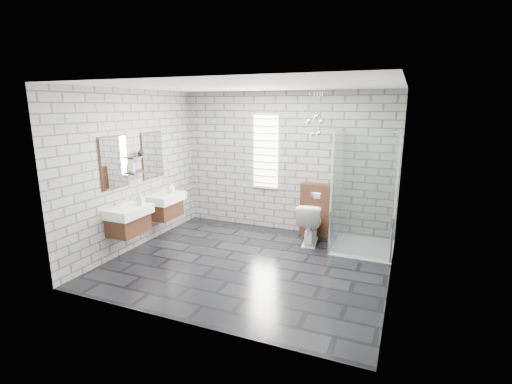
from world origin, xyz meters
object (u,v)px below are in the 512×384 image
Objects in this scene: cistern_panel at (316,210)px; vanity_right at (163,199)px; vanity_left at (127,212)px; toilet at (310,223)px; shower_enclosure at (357,222)px.

vanity_right is at bearing -154.35° from cistern_panel.
vanity_left is at bearing -90.00° from vanity_right.
shower_enclosure is at bearing 169.19° from toilet.
vanity_left is 0.97m from vanity_right.
vanity_left is 1.57× the size of cistern_panel.
toilet is (0.00, -0.45, -0.13)m from cistern_panel.
vanity_right is at bearing 90.00° from vanity_left.
vanity_right reaches higher than toilet.
vanity_left reaches higher than cistern_panel.
cistern_panel is (2.58, 1.24, -0.26)m from vanity_right.
vanity_left is 2.09× the size of toilet.
cistern_panel is 1.33× the size of toilet.
cistern_panel is 0.49× the size of shower_enclosure.
cistern_panel is 0.47m from toilet.
vanity_left is at bearing 27.63° from toilet.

